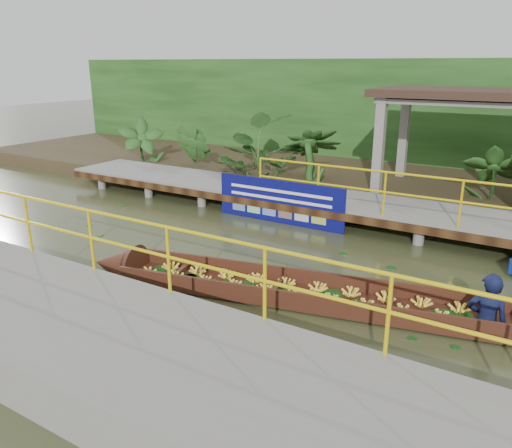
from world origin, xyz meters
The scene contains 9 objects.
ground centered at (0.00, 0.00, 0.00)m, with size 80.00×80.00×0.00m, color #34371B.
land_strip centered at (0.00, 7.50, 0.23)m, with size 30.00×8.00×0.45m, color #342A1A.
far_dock centered at (0.02, 3.43, 0.48)m, with size 16.00×2.06×1.66m.
near_dock centered at (1.00, -4.20, 0.30)m, with size 18.00×2.40×1.73m.
pavilion centered at (3.00, 6.30, 2.82)m, with size 4.40×3.00×3.00m.
foliage_backdrop centered at (0.00, 10.00, 2.00)m, with size 30.00×0.80×4.00m, color #173B12.
vendor_boat centered at (2.79, -0.93, 0.22)m, with size 9.33×2.83×2.02m.
blue_banner centered at (-0.40, 2.48, 0.56)m, with size 3.49×0.04×1.09m.
tropical_plants centered at (-1.24, 5.30, 1.31)m, with size 14.38×1.38×1.73m.
Camera 1 is at (5.32, -8.08, 3.84)m, focal length 35.00 mm.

